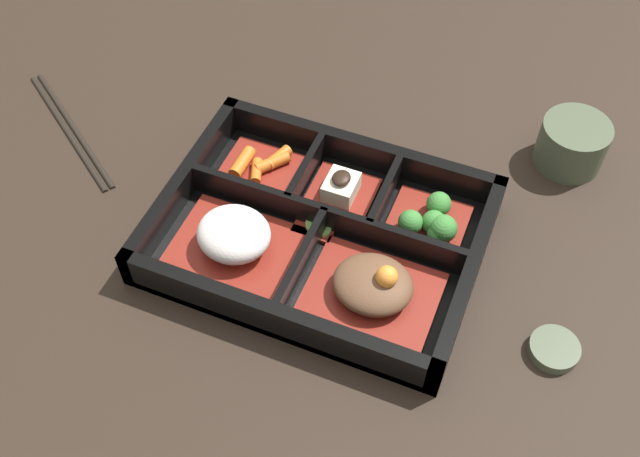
# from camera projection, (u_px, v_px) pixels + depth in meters

# --- Properties ---
(ground_plane) EXTENTS (3.00, 3.00, 0.00)m
(ground_plane) POSITION_uv_depth(u_px,v_px,m) (320.00, 243.00, 0.80)
(ground_plane) COLOR black
(bento_base) EXTENTS (0.33, 0.25, 0.01)m
(bento_base) POSITION_uv_depth(u_px,v_px,m) (320.00, 240.00, 0.80)
(bento_base) COLOR black
(bento_base) RESTS_ON ground_plane
(bento_rim) EXTENTS (0.33, 0.25, 0.05)m
(bento_rim) POSITION_uv_depth(u_px,v_px,m) (322.00, 227.00, 0.78)
(bento_rim) COLOR black
(bento_rim) RESTS_ON ground_plane
(bowl_stew) EXTENTS (0.13, 0.10, 0.05)m
(bowl_stew) POSITION_uv_depth(u_px,v_px,m) (373.00, 287.00, 0.73)
(bowl_stew) COLOR maroon
(bowl_stew) RESTS_ON bento_base
(bowl_rice) EXTENTS (0.13, 0.10, 0.05)m
(bowl_rice) POSITION_uv_depth(u_px,v_px,m) (234.00, 237.00, 0.77)
(bowl_rice) COLOR maroon
(bowl_rice) RESTS_ON bento_base
(bowl_greens) EXTENTS (0.08, 0.08, 0.03)m
(bowl_greens) POSITION_uv_depth(u_px,v_px,m) (432.00, 221.00, 0.79)
(bowl_greens) COLOR maroon
(bowl_greens) RESTS_ON bento_base
(bowl_tofu) EXTENTS (0.07, 0.08, 0.03)m
(bowl_tofu) POSITION_uv_depth(u_px,v_px,m) (344.00, 191.00, 0.82)
(bowl_tofu) COLOR maroon
(bowl_tofu) RESTS_ON bento_base
(bowl_carrots) EXTENTS (0.09, 0.08, 0.02)m
(bowl_carrots) POSITION_uv_depth(u_px,v_px,m) (261.00, 167.00, 0.84)
(bowl_carrots) COLOR maroon
(bowl_carrots) RESTS_ON bento_base
(bowl_pickles) EXTENTS (0.04, 0.04, 0.01)m
(bowl_pickles) POSITION_uv_depth(u_px,v_px,m) (317.00, 225.00, 0.80)
(bowl_pickles) COLOR maroon
(bowl_pickles) RESTS_ON bento_base
(tea_cup) EXTENTS (0.08, 0.08, 0.06)m
(tea_cup) POSITION_uv_depth(u_px,v_px,m) (572.00, 143.00, 0.85)
(tea_cup) COLOR #424C38
(tea_cup) RESTS_ON ground_plane
(chopsticks) EXTENTS (0.20, 0.14, 0.01)m
(chopsticks) POSITION_uv_depth(u_px,v_px,m) (70.00, 128.00, 0.90)
(chopsticks) COLOR black
(chopsticks) RESTS_ON ground_plane
(sauce_dish) EXTENTS (0.05, 0.05, 0.01)m
(sauce_dish) POSITION_uv_depth(u_px,v_px,m) (554.00, 349.00, 0.71)
(sauce_dish) COLOR #424C38
(sauce_dish) RESTS_ON ground_plane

